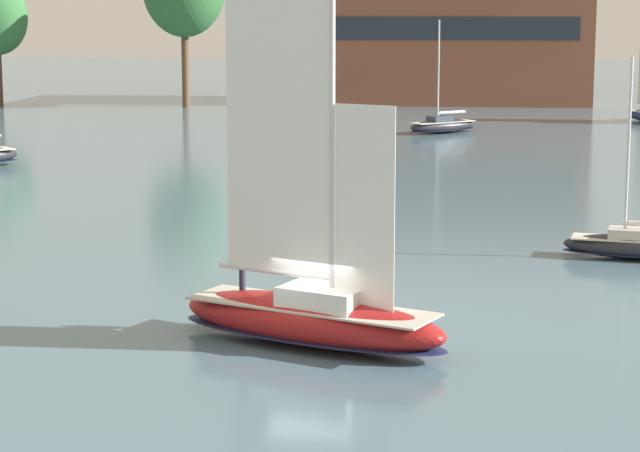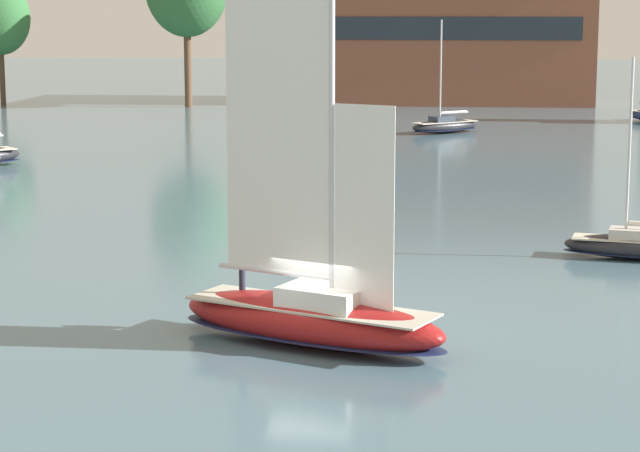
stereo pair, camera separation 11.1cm
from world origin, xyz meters
The scene contains 7 objects.
ground_plane centered at (0.00, 0.00, 0.00)m, with size 400.00×400.00×0.00m, color slate.
waterfront_building centered at (4.39, 94.06, 7.37)m, with size 31.26×13.45×14.64m.
tree_shore_center centered at (-39.22, 86.04, 8.61)m, with size 5.98×5.98×12.30m.
sailboat_main centered at (0.01, 0.00, 0.97)m, with size 8.98×5.88×12.04m.
sailboat_moored_near_marina centered at (4.52, 62.56, 0.60)m, with size 6.08×5.40×8.79m.
sailboat_moored_outer_mooring centered at (11.61, 13.70, 0.54)m, with size 5.96×2.78×7.93m.
channel_buoy centered at (0.88, 14.43, 0.82)m, with size 1.14×1.14×2.07m.
Camera 2 is at (3.43, -35.51, 9.90)m, focal length 70.00 mm.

